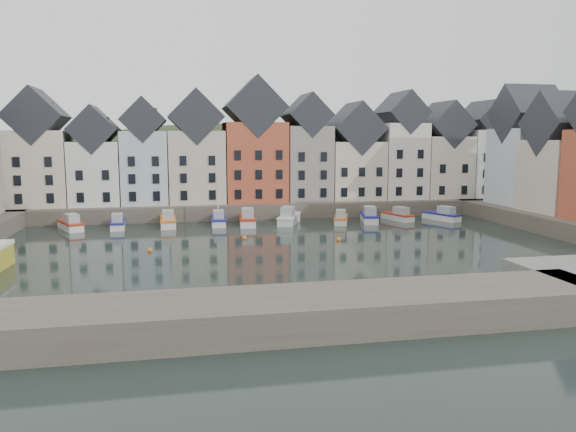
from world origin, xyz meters
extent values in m
plane|color=black|center=(0.00, 0.00, 0.00)|extent=(260.00, 260.00, 0.00)
cube|color=#4F463C|center=(0.00, 30.00, 1.00)|extent=(90.00, 16.00, 2.00)
cube|color=#4F463C|center=(-10.00, -22.00, 1.00)|extent=(50.00, 6.00, 2.00)
ellipsoid|color=#1E3118|center=(0.00, 56.00, -18.00)|extent=(153.60, 70.40, 64.00)
sphere|color=black|center=(-13.94, 50.93, 8.70)|extent=(5.77, 5.77, 5.77)
sphere|color=black|center=(24.86, 60.75, 8.12)|extent=(5.27, 5.27, 5.27)
sphere|color=black|center=(31.82, 54.20, 7.88)|extent=(5.07, 5.07, 5.07)
sphere|color=black|center=(14.28, 55.19, 7.82)|extent=(5.01, 5.01, 5.01)
sphere|color=black|center=(-37.67, 56.61, 6.57)|extent=(3.94, 3.94, 3.94)
sphere|color=black|center=(28.33, 60.25, 8.05)|extent=(5.21, 5.21, 5.21)
sphere|color=black|center=(1.99, 58.64, 8.32)|extent=(5.45, 5.45, 5.45)
sphere|color=black|center=(37.80, 48.31, 7.21)|extent=(4.49, 4.49, 4.49)
cube|color=beige|center=(-29.17, 28.00, 7.04)|extent=(7.67, 8.00, 10.07)
cube|color=#202228|center=(-29.17, 28.00, 13.97)|extent=(7.67, 8.16, 7.67)
cube|color=white|center=(-21.90, 28.00, 6.30)|extent=(6.56, 8.00, 8.61)
cube|color=#202228|center=(-21.90, 28.00, 12.23)|extent=(6.56, 8.16, 6.56)
cube|color=silver|center=(-15.37, 28.00, 7.01)|extent=(6.20, 8.00, 10.02)
cube|color=#202228|center=(-15.37, 28.00, 13.55)|extent=(6.20, 8.16, 6.20)
cube|color=beige|center=(-8.27, 28.00, 7.04)|extent=(7.70, 8.00, 10.08)
cube|color=#202228|center=(-8.27, 28.00, 13.98)|extent=(7.70, 8.16, 7.70)
cube|color=#B95134|center=(0.07, 28.00, 7.64)|extent=(8.69, 8.00, 11.28)
cube|color=#202228|center=(0.07, 28.00, 15.43)|extent=(8.69, 8.16, 8.69)
cube|color=gray|center=(7.78, 28.00, 7.39)|extent=(6.43, 8.00, 10.78)
cube|color=#202228|center=(7.78, 28.00, 14.37)|extent=(6.43, 8.16, 6.43)
cube|color=beige|center=(15.08, 28.00, 6.28)|extent=(7.88, 8.00, 8.56)
cube|color=#202228|center=(15.08, 28.00, 12.51)|extent=(7.88, 8.16, 7.88)
cube|color=silver|center=(22.42, 28.00, 7.64)|extent=(6.50, 8.00, 11.27)
cube|color=#202228|center=(22.42, 28.00, 14.88)|extent=(6.50, 8.16, 6.50)
cube|color=beige|center=(29.43, 28.00, 6.66)|extent=(7.23, 8.00, 9.32)
cube|color=#202228|center=(29.43, 28.00, 13.11)|extent=(7.23, 8.16, 7.23)
cube|color=white|center=(36.28, 28.00, 7.16)|extent=(6.18, 8.00, 10.32)
cube|color=#202228|center=(36.28, 28.00, 13.85)|extent=(6.18, 8.16, 6.18)
cube|color=silver|center=(36.00, 16.26, 7.19)|extent=(7.47, 8.00, 10.38)
cube|color=#202228|center=(36.00, 16.26, 14.36)|extent=(7.62, 8.00, 8.00)
cube|color=beige|center=(36.00, 8.26, 6.44)|extent=(8.14, 8.00, 8.89)
cube|color=#202228|center=(36.00, 8.26, 12.87)|extent=(8.30, 8.00, 8.00)
sphere|color=orange|center=(-4.00, 8.00, 0.15)|extent=(0.50, 0.50, 0.50)
sphere|color=orange|center=(6.00, 5.00, 0.15)|extent=(0.50, 0.50, 0.50)
sphere|color=orange|center=(-14.00, 3.00, 0.15)|extent=(0.50, 0.50, 0.50)
cube|color=silver|center=(-24.05, 18.72, 0.33)|extent=(3.87, 5.89, 1.04)
cube|color=#A42F17|center=(-24.05, 18.72, 0.90)|extent=(4.00, 6.04, 0.24)
cube|color=#9B9FA3|center=(-23.71, 17.94, 1.47)|extent=(2.14, 2.62, 1.14)
cube|color=silver|center=(-18.48, 18.76, 0.31)|extent=(1.94, 5.45, 0.98)
cube|color=navy|center=(-18.48, 18.76, 0.85)|extent=(2.03, 5.56, 0.22)
cube|color=#9B9FA3|center=(-18.43, 17.96, 1.39)|extent=(1.38, 2.22, 1.07)
cube|color=silver|center=(-12.35, 19.04, 0.35)|extent=(1.95, 6.10, 1.11)
cube|color=orange|center=(-12.35, 19.04, 0.96)|extent=(2.05, 6.22, 0.25)
cube|color=#9B9FA3|center=(-12.33, 18.13, 1.57)|extent=(1.47, 2.45, 1.21)
cube|color=silver|center=(-5.99, 18.94, 0.33)|extent=(1.94, 5.70, 1.03)
cube|color=navy|center=(-5.99, 18.94, 0.89)|extent=(2.04, 5.82, 0.23)
cube|color=#9B9FA3|center=(-6.03, 18.10, 1.45)|extent=(1.41, 2.31, 1.13)
cylinder|color=silver|center=(-5.96, 19.50, 5.63)|extent=(0.13, 0.13, 10.33)
cube|color=silver|center=(-2.30, 18.29, 0.37)|extent=(2.51, 6.51, 1.16)
cube|color=#A42F17|center=(-2.30, 18.29, 1.01)|extent=(2.63, 6.64, 0.26)
cube|color=#9B9FA3|center=(-2.39, 17.35, 1.64)|extent=(1.72, 2.67, 1.27)
cube|color=silver|center=(3.18, 18.23, 0.38)|extent=(4.17, 6.74, 1.19)
cube|color=silver|center=(3.18, 18.23, 1.03)|extent=(4.32, 6.90, 0.27)
cube|color=#9B9FA3|center=(2.83, 17.32, 1.67)|extent=(2.35, 2.96, 1.30)
cube|color=silver|center=(9.96, 17.19, 0.31)|extent=(3.16, 5.46, 0.96)
cube|color=orange|center=(9.96, 17.19, 0.83)|extent=(3.28, 5.59, 0.22)
cube|color=#9B9FA3|center=(9.71, 16.45, 1.35)|extent=(1.83, 2.37, 1.05)
cube|color=silver|center=(14.00, 17.61, 0.36)|extent=(3.26, 6.38, 1.12)
cube|color=navy|center=(14.00, 17.61, 0.97)|extent=(3.38, 6.52, 0.25)
cube|color=#9B9FA3|center=(13.77, 16.71, 1.58)|extent=(1.98, 2.72, 1.22)
cube|color=silver|center=(18.29, 18.32, 0.31)|extent=(3.01, 5.55, 0.97)
cube|color=#A42F17|center=(18.29, 18.32, 0.84)|extent=(3.13, 5.68, 0.22)
cube|color=#9B9FA3|center=(18.52, 17.56, 1.37)|extent=(1.78, 2.39, 1.06)
cube|color=silver|center=(24.25, 17.21, 0.32)|extent=(3.60, 5.72, 1.01)
cube|color=navy|center=(24.25, 17.21, 0.87)|extent=(3.72, 5.86, 0.23)
cube|color=#9B9FA3|center=(24.56, 16.44, 1.42)|extent=(2.02, 2.52, 1.10)
camera|label=1|loc=(-11.46, -52.99, 11.14)|focal=35.00mm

